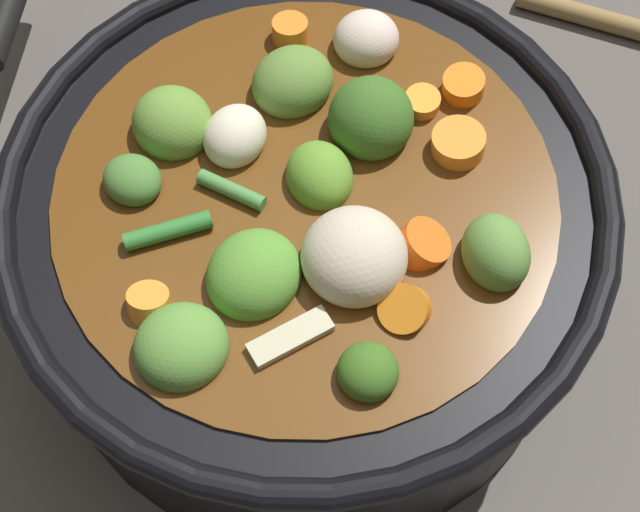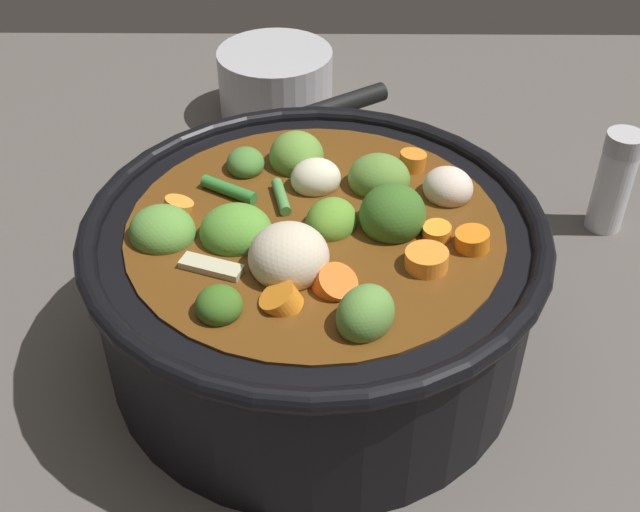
% 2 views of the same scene
% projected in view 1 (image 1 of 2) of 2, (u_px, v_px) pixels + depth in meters
% --- Properties ---
extents(ground_plane, '(1.10, 1.10, 0.00)m').
position_uv_depth(ground_plane, '(308.00, 295.00, 0.57)').
color(ground_plane, '#514C47').
extents(cooking_pot, '(0.31, 0.31, 0.14)m').
position_uv_depth(cooking_pot, '(306.00, 243.00, 0.52)').
color(cooking_pot, black).
rests_on(cooking_pot, ground_plane).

